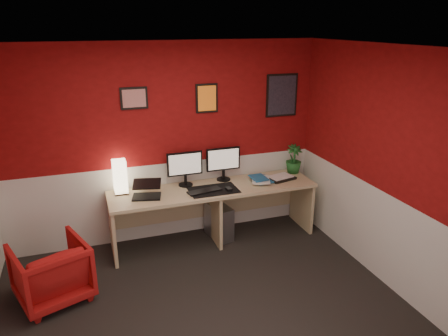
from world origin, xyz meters
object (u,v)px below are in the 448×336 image
at_px(laptop, 146,189).
at_px(pc_tower, 219,221).
at_px(desk, 214,214).
at_px(zen_tray, 281,178).
at_px(shoji_lamp, 120,178).
at_px(monitor_right, 224,159).
at_px(monitor_left, 185,164).
at_px(armchair, 51,272).
at_px(potted_plant, 294,159).

distance_m(laptop, pc_tower, 1.12).
distance_m(desk, zen_tray, 1.01).
height_order(shoji_lamp, monitor_right, monitor_right).
xyz_separation_m(monitor_left, zen_tray, (1.24, -0.19, -0.28)).
xyz_separation_m(zen_tray, pc_tower, (-0.85, 0.05, -0.52)).
distance_m(zen_tray, armchair, 2.97).
xyz_separation_m(zen_tray, potted_plant, (0.28, 0.17, 0.18)).
height_order(laptop, zen_tray, laptop).
bearing_deg(potted_plant, pc_tower, -173.65).
xyz_separation_m(shoji_lamp, monitor_right, (1.32, 0.03, 0.09)).
xyz_separation_m(potted_plant, armchair, (-3.14, -0.82, -0.61)).
xyz_separation_m(pc_tower, armchair, (-2.01, -0.69, 0.09)).
distance_m(desk, monitor_left, 0.75).
height_order(laptop, pc_tower, laptop).
distance_m(shoji_lamp, laptop, 0.37).
xyz_separation_m(laptop, monitor_right, (1.05, 0.25, 0.18)).
distance_m(pc_tower, armchair, 2.13).
xyz_separation_m(desk, zen_tray, (0.93, 0.01, 0.38)).
xyz_separation_m(laptop, pc_tower, (0.93, 0.09, -0.61)).
bearing_deg(pc_tower, monitor_right, 40.94).
relative_size(monitor_left, monitor_right, 1.00).
height_order(monitor_right, zen_tray, monitor_right).
height_order(monitor_left, pc_tower, monitor_left).
distance_m(potted_plant, pc_tower, 1.33).
height_order(pc_tower, armchair, armchair).
xyz_separation_m(monitor_left, potted_plant, (1.52, -0.02, -0.09)).
bearing_deg(monitor_left, armchair, -152.73).
bearing_deg(monitor_left, potted_plant, -0.62).
distance_m(laptop, potted_plant, 2.06).
distance_m(monitor_left, potted_plant, 1.52).
relative_size(desk, zen_tray, 7.43).
distance_m(monitor_right, armchair, 2.41).
distance_m(shoji_lamp, monitor_left, 0.81).
relative_size(shoji_lamp, monitor_left, 0.69).
bearing_deg(shoji_lamp, desk, -9.90).
height_order(shoji_lamp, zen_tray, shoji_lamp).
bearing_deg(desk, armchair, -161.65).
bearing_deg(monitor_left, zen_tray, -8.66).
xyz_separation_m(desk, laptop, (-0.84, -0.03, 0.47)).
relative_size(laptop, zen_tray, 0.94).
relative_size(monitor_left, zen_tray, 1.66).
distance_m(monitor_left, monitor_right, 0.52).
relative_size(desk, monitor_left, 4.48).
relative_size(monitor_left, pc_tower, 1.29).
distance_m(laptop, zen_tray, 1.78).
distance_m(monitor_right, pc_tower, 0.82).
height_order(laptop, monitor_right, monitor_right).
bearing_deg(armchair, laptop, -171.09).
distance_m(monitor_left, armchair, 1.95).
relative_size(desk, pc_tower, 5.78).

